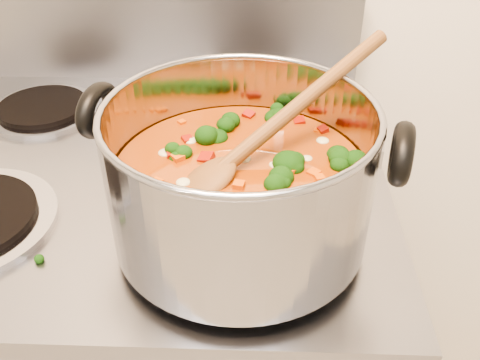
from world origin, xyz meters
The scene contains 4 objects.
electric_range centered at (-0.02, 1.16, 0.47)m, with size 0.74×0.67×1.08m.
stockpot centered at (0.15, 1.00, 1.01)m, with size 0.36×0.30×0.18m.
wooden_spoon centered at (0.16, 1.01, 1.05)m, with size 0.25×0.21×0.13m.
cooktop_crumbs centered at (0.01, 1.03, 0.92)m, with size 0.40×0.14×0.01m.
Camera 1 is at (0.16, 0.51, 1.36)m, focal length 40.00 mm.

